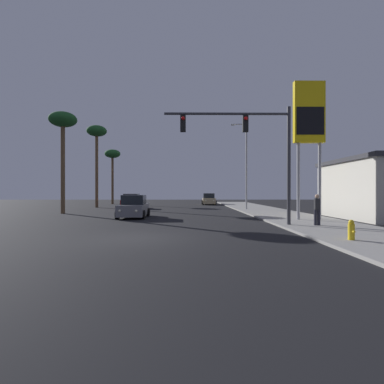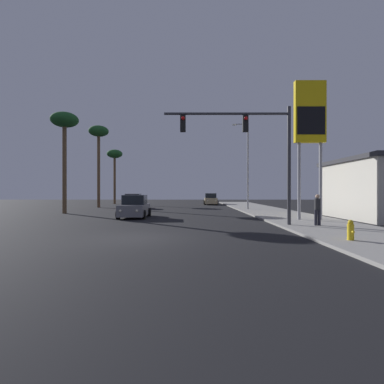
# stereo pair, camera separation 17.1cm
# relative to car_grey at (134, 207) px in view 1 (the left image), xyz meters

# --- Properties ---
(ground_plane) EXTENTS (120.00, 120.00, 0.00)m
(ground_plane) POSITION_rel_car_grey_xyz_m (2.03, -9.90, -0.76)
(ground_plane) COLOR black
(sidewalk_right) EXTENTS (5.00, 60.00, 0.12)m
(sidewalk_right) POSITION_rel_car_grey_xyz_m (11.53, 0.10, -0.70)
(sidewalk_right) COLOR gray
(sidewalk_right) RESTS_ON ground
(car_grey) EXTENTS (2.04, 4.33, 1.68)m
(car_grey) POSITION_rel_car_grey_xyz_m (0.00, 0.00, 0.00)
(car_grey) COLOR slate
(car_grey) RESTS_ON ground
(car_tan) EXTENTS (2.04, 4.33, 1.68)m
(car_tan) POSITION_rel_car_grey_xyz_m (7.07, 22.11, 0.00)
(car_tan) COLOR tan
(car_tan) RESTS_ON ground
(car_red) EXTENTS (2.04, 4.33, 1.68)m
(car_red) POSITION_rel_car_grey_xyz_m (-2.56, 12.43, 0.00)
(car_red) COLOR maroon
(car_red) RESTS_ON ground
(traffic_light_mast) EXTENTS (6.97, 0.36, 6.50)m
(traffic_light_mast) POSITION_rel_car_grey_xyz_m (7.67, -5.92, 3.95)
(traffic_light_mast) COLOR #38383D
(traffic_light_mast) RESTS_ON sidewalk_right
(street_lamp) EXTENTS (1.74, 0.24, 9.00)m
(street_lamp) POSITION_rel_car_grey_xyz_m (9.99, 8.81, 4.36)
(street_lamp) COLOR #99999E
(street_lamp) RESTS_ON sidewalk_right
(gas_station_sign) EXTENTS (2.00, 0.42, 9.00)m
(gas_station_sign) POSITION_rel_car_grey_xyz_m (11.97, -2.91, 5.86)
(gas_station_sign) COLOR #99999E
(gas_station_sign) RESTS_ON sidewalk_right
(fire_hydrant) EXTENTS (0.24, 0.34, 0.76)m
(fire_hydrant) POSITION_rel_car_grey_xyz_m (10.23, -11.17, -0.27)
(fire_hydrant) COLOR gold
(fire_hydrant) RESTS_ON sidewalk_right
(pedestrian_on_sidewalk) EXTENTS (0.34, 0.32, 1.67)m
(pedestrian_on_sidewalk) POSITION_rel_car_grey_xyz_m (11.04, -6.29, 0.27)
(pedestrian_on_sidewalk) COLOR #23232D
(pedestrian_on_sidewalk) RESTS_ON sidewalk_right
(palm_tree_mid) EXTENTS (2.40, 2.40, 9.98)m
(palm_tree_mid) POSITION_rel_car_grey_xyz_m (-7.10, 14.10, 7.91)
(palm_tree_mid) COLOR brown
(palm_tree_mid) RESTS_ON ground
(palm_tree_near) EXTENTS (2.40, 2.40, 8.96)m
(palm_tree_near) POSITION_rel_car_grey_xyz_m (-6.99, 4.10, 7.02)
(palm_tree_near) COLOR brown
(palm_tree_near) RESTS_ON ground
(palm_tree_far) EXTENTS (2.40, 2.40, 8.47)m
(palm_tree_far) POSITION_rel_car_grey_xyz_m (-7.74, 24.10, 6.59)
(palm_tree_far) COLOR brown
(palm_tree_far) RESTS_ON ground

